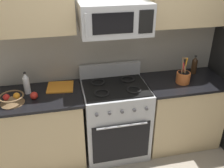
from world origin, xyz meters
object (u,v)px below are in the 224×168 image
Objects in this scene: apple_loose at (34,96)px; range_oven at (115,119)px; bottle_vinegar at (26,84)px; cutting_board at (60,87)px; bottle_soy at (194,65)px; microwave at (115,18)px; fruit_basket at (12,99)px; utensil_crock at (183,77)px.

range_oven is at bearing 4.00° from apple_loose.
apple_loose is 0.18m from bottle_vinegar.
range_oven is at bearing -12.38° from cutting_board.
cutting_board is 1.70m from bottle_soy.
microwave is 1.18m from bottle_vinegar.
microwave is at bearing -9.93° from cutting_board.
microwave is 8.91× the size of apple_loose.
utensil_crock is at bearing 1.45° from fruit_basket.
bottle_soy is (1.07, 0.17, 0.55)m from range_oven.
cutting_board is 1.22× the size of bottle_soy.
bottle_soy is (1.69, 0.03, 0.10)m from cutting_board.
cutting_board is at bearing -178.90° from bottle_soy.
range_oven is 1.22m from microwave.
microwave is at bearing 6.32° from fruit_basket.
apple_loose is at bearing -144.43° from cutting_board.
cutting_board is at bearing 172.73° from utensil_crock.
bottle_vinegar is (-0.98, 0.06, -0.67)m from microwave.
bottle_vinegar is (-0.98, 0.08, 0.55)m from range_oven.
bottle_vinegar reaches higher than fruit_basket.
fruit_basket is 0.86× the size of cutting_board.
microwave reaches higher than bottle_vinegar.
range_oven is 13.38× the size of apple_loose.
utensil_crock reaches higher than apple_loose.
bottle_vinegar is at bearing -171.75° from cutting_board.
bottle_vinegar is at bearing 175.05° from range_oven.
bottle_vinegar is at bearing 175.80° from utensil_crock.
apple_loose is at bearing -173.31° from bottle_soy.
utensil_crock is 1.31× the size of fruit_basket.
bottle_soy is (1.07, 0.14, -0.68)m from microwave.
fruit_basket is at bearing -175.08° from range_oven.
bottle_vinegar is 2.05m from bottle_soy.
range_oven is at bearing 4.92° from fruit_basket.
microwave is at bearing 5.74° from apple_loose.
microwave reaches higher than bottle_soy.
apple_loose is 0.34× the size of bottle_soy.
apple_loose is 0.28× the size of cutting_board.
utensil_crock reaches higher than range_oven.
cutting_board is 1.16× the size of bottle_vinegar.
fruit_basket is at bearing -173.11° from bottle_soy.
cutting_board is at bearing 167.62° from range_oven.
range_oven is at bearing -89.94° from microwave.
fruit_basket is (-1.93, -0.05, -0.03)m from utensil_crock.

